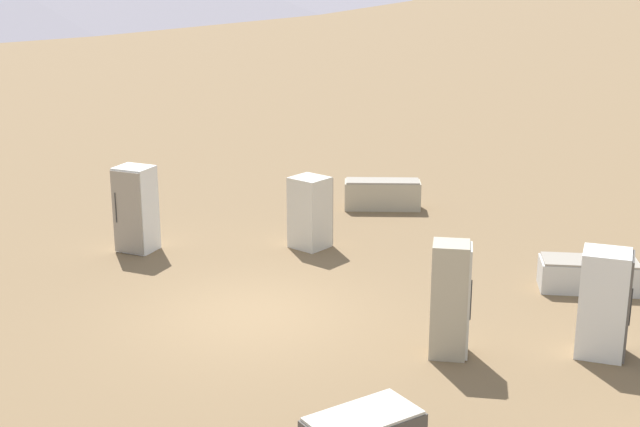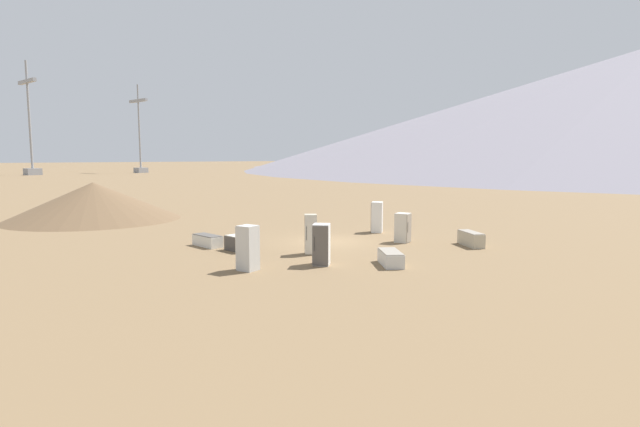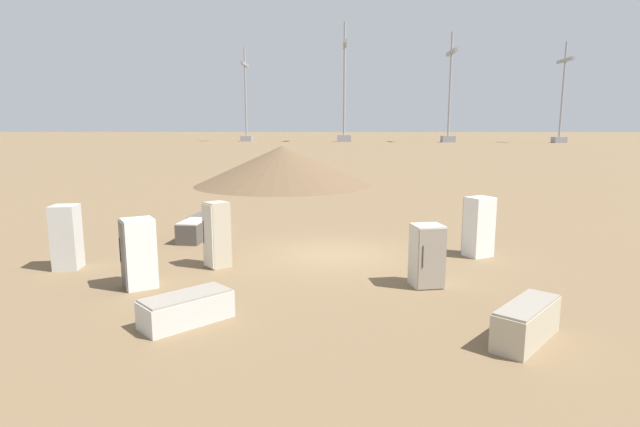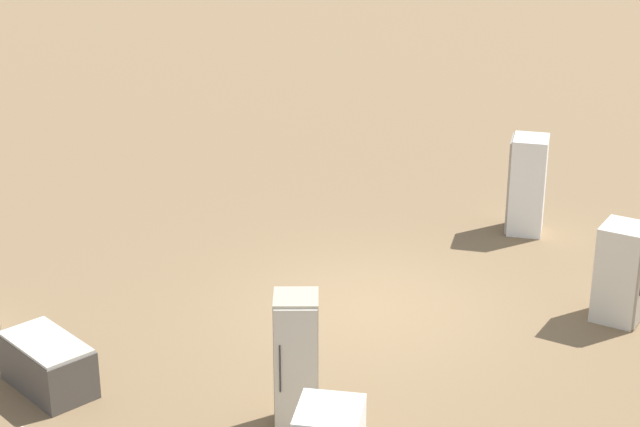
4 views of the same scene
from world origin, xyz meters
name	(u,v)px [view 4 (image 4 of 4)]	position (x,y,z in m)	size (l,w,h in m)	color
ground_plane	(369,308)	(0.00, 0.00, 0.00)	(1000.00, 1000.00, 0.00)	brown
discarded_fridge_1	(622,273)	(3.12, 2.41, 0.79)	(0.85, 0.86, 1.58)	beige
discarded_fridge_3	(48,364)	(-1.67, -4.95, 0.37)	(1.50, 0.87, 0.74)	#4C4742
discarded_fridge_4	(527,185)	(0.01, 4.53, 0.93)	(0.94, 0.97, 1.86)	white
discarded_fridge_8	(296,363)	(1.56, -3.30, 0.94)	(0.83, 0.83, 1.89)	#B2A88E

